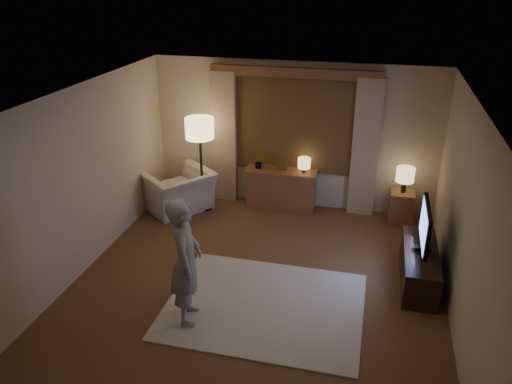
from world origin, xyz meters
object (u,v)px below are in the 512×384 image
(sideboard, at_px, (281,190))
(side_table, at_px, (401,207))
(tv_stand, at_px, (419,266))
(person, at_px, (186,261))
(armchair, at_px, (179,191))

(sideboard, bearing_deg, side_table, -1.37)
(tv_stand, bearing_deg, person, -151.63)
(side_table, bearing_deg, armchair, -173.35)
(sideboard, distance_m, tv_stand, 2.96)
(side_table, relative_size, tv_stand, 0.40)
(armchair, relative_size, person, 0.68)
(armchair, relative_size, side_table, 1.98)
(side_table, distance_m, tv_stand, 1.81)
(armchair, bearing_deg, person, 61.58)
(sideboard, xyz_separation_m, tv_stand, (2.31, -1.85, -0.10))
(armchair, relative_size, tv_stand, 0.79)
(sideboard, height_order, armchair, armchair)
(sideboard, relative_size, tv_stand, 0.86)
(person, bearing_deg, armchair, 7.47)
(sideboard, height_order, side_table, sideboard)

